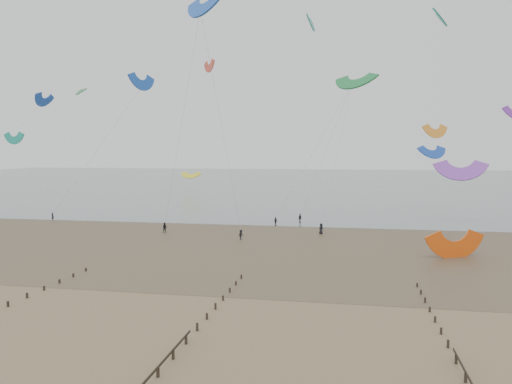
# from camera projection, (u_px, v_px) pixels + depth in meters

# --- Properties ---
(ground) EXTENTS (500.00, 500.00, 0.00)m
(ground) POSITION_uv_depth(u_px,v_px,m) (165.00, 312.00, 42.08)
(ground) COLOR brown
(ground) RESTS_ON ground
(sea_and_shore) EXTENTS (500.00, 665.00, 0.03)m
(sea_and_shore) POSITION_uv_depth(u_px,v_px,m) (221.00, 240.00, 76.54)
(sea_and_shore) COLOR #475654
(sea_and_shore) RESTS_ON ground
(kitesurfer_lead) EXTENTS (0.62, 0.47, 1.53)m
(kitesurfer_lead) POSITION_uv_depth(u_px,v_px,m) (53.00, 217.00, 98.28)
(kitesurfer_lead) COLOR black
(kitesurfer_lead) RESTS_ON ground
(kitesurfers) EXTENTS (159.35, 25.22, 1.88)m
(kitesurfers) POSITION_uv_depth(u_px,v_px,m) (409.00, 226.00, 85.25)
(kitesurfers) COLOR black
(kitesurfers) RESTS_ON ground
(grounded_kite) EXTENTS (8.71, 7.95, 3.88)m
(grounded_kite) POSITION_uv_depth(u_px,v_px,m) (455.00, 258.00, 63.71)
(grounded_kite) COLOR #E6500E
(grounded_kite) RESTS_ON ground
(kites_airborne) EXTENTS (239.93, 117.33, 43.69)m
(kites_airborne) POSITION_uv_depth(u_px,v_px,m) (271.00, 109.00, 128.31)
(kites_airborne) COLOR #1C48B5
(kites_airborne) RESTS_ON ground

